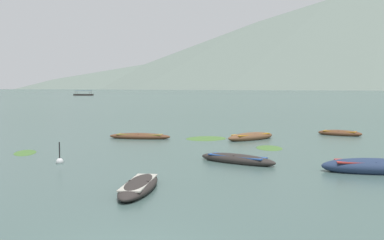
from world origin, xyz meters
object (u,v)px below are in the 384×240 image
(rowboat_4, at_px, (140,136))
(mooring_buoy, at_px, (60,161))
(rowboat_0, at_px, (139,186))
(rowboat_3, at_px, (340,133))
(rowboat_1, at_px, (373,167))
(rowboat_5, at_px, (237,159))
(ferry_0, at_px, (83,95))
(rowboat_8, at_px, (251,137))

(rowboat_4, bearing_deg, mooring_buoy, -101.28)
(rowboat_0, distance_m, rowboat_4, 16.71)
(rowboat_3, bearing_deg, rowboat_0, -122.74)
(rowboat_1, distance_m, rowboat_5, 6.27)
(rowboat_4, bearing_deg, rowboat_1, -45.18)
(rowboat_1, bearing_deg, ferry_0, 110.06)
(rowboat_8, xyz_separation_m, ferry_0, (-63.56, 173.67, 0.25))
(rowboat_1, distance_m, mooring_buoy, 14.71)
(rowboat_0, height_order, rowboat_5, rowboat_5)
(rowboat_3, xyz_separation_m, ferry_0, (-70.75, 170.47, 0.28))
(ferry_0, distance_m, mooring_buoy, 191.89)
(mooring_buoy, bearing_deg, rowboat_0, -48.98)
(rowboat_3, relative_size, rowboat_8, 0.86)
(rowboat_0, relative_size, rowboat_1, 0.93)
(rowboat_0, relative_size, mooring_buoy, 3.63)
(rowboat_0, distance_m, rowboat_8, 17.15)
(rowboat_0, relative_size, rowboat_5, 1.04)
(ferry_0, bearing_deg, mooring_buoy, -73.87)
(ferry_0, bearing_deg, rowboat_1, -69.94)
(ferry_0, bearing_deg, rowboat_8, -69.90)
(rowboat_8, bearing_deg, mooring_buoy, -133.88)
(rowboat_1, xyz_separation_m, ferry_0, (-67.93, 186.02, 0.20))
(rowboat_0, height_order, rowboat_8, rowboat_8)
(mooring_buoy, bearing_deg, rowboat_3, 38.48)
(rowboat_0, xyz_separation_m, rowboat_1, (9.72, 3.95, 0.09))
(rowboat_3, bearing_deg, rowboat_1, -100.28)
(rowboat_3, xyz_separation_m, rowboat_8, (-7.19, -3.20, 0.03))
(rowboat_1, xyz_separation_m, rowboat_3, (2.82, 15.55, -0.08))
(rowboat_1, relative_size, rowboat_5, 1.12)
(rowboat_1, relative_size, rowboat_4, 0.98)
(rowboat_1, xyz_separation_m, rowboat_5, (-5.85, 2.24, -0.07))
(rowboat_3, xyz_separation_m, rowboat_5, (-8.67, -13.31, 0.01))
(rowboat_3, xyz_separation_m, rowboat_4, (-15.27, -3.01, -0.01))
(rowboat_3, distance_m, rowboat_5, 15.89)
(rowboat_8, relative_size, ferry_0, 0.46)
(rowboat_0, xyz_separation_m, rowboat_8, (5.35, 16.29, 0.04))
(rowboat_0, height_order, rowboat_1, rowboat_1)
(rowboat_1, bearing_deg, rowboat_3, 79.72)
(rowboat_1, bearing_deg, rowboat_8, 109.49)
(rowboat_4, xyz_separation_m, rowboat_5, (6.60, -10.29, 0.01))
(rowboat_4, height_order, rowboat_5, rowboat_5)
(mooring_buoy, bearing_deg, ferry_0, 106.13)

